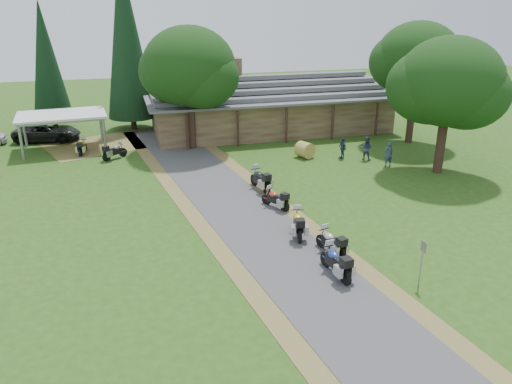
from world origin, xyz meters
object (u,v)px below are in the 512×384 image
object	(u,v)px
motorcycle_row_b	(331,241)
motorcycle_row_e	(260,179)
lodge	(270,102)
carport	(64,132)
motorcycle_carport_a	(82,146)
car_dark_suv	(46,128)
hay_bale	(305,150)
motorcycle_row_a	(336,261)
motorcycle_row_d	(275,198)
motorcycle_carport_b	(114,150)
motorcycle_row_c	(298,223)

from	to	relation	value
motorcycle_row_b	motorcycle_row_e	distance (m)	8.81
lodge	carport	size ratio (longest dim) A/B	3.34
motorcycle_row_e	motorcycle_carport_a	world-z (taller)	motorcycle_row_e
car_dark_suv	motorcycle_carport_a	bearing A→B (deg)	-137.78
car_dark_suv	hay_bale	world-z (taller)	car_dark_suv
motorcycle_carport_a	hay_bale	xyz separation A→B (m)	(15.74, -5.29, -0.02)
lodge	motorcycle_carport_a	xyz separation A→B (m)	(-15.71, -3.39, -1.85)
lodge	motorcycle_row_e	size ratio (longest dim) A/B	10.14
carport	motorcycle_row_b	size ratio (longest dim) A/B	3.42
lodge	carport	distance (m)	17.18
car_dark_suv	motorcycle_row_e	world-z (taller)	car_dark_suv
car_dark_suv	motorcycle_carport_a	world-z (taller)	car_dark_suv
motorcycle_row_a	motorcycle_row_e	distance (m)	10.55
motorcycle_row_d	motorcycle_row_e	world-z (taller)	motorcycle_row_e
motorcycle_carport_a	motorcycle_carport_b	world-z (taller)	motorcycle_carport_b
motorcycle_row_b	hay_bale	world-z (taller)	motorcycle_row_b
motorcycle_row_d	motorcycle_row_e	size ratio (longest dim) A/B	0.84
hay_bale	carport	bearing A→B (deg)	157.73
motorcycle_row_c	motorcycle_row_d	size ratio (longest dim) A/B	1.14
motorcycle_row_b	motorcycle_row_c	distance (m)	2.36
lodge	motorcycle_row_c	world-z (taller)	lodge
motorcycle_row_b	hay_bale	bearing A→B (deg)	-29.73
lodge	carport	bearing A→B (deg)	-174.38
motorcycle_row_b	motorcycle_carport_b	bearing A→B (deg)	14.11
motorcycle_row_c	lodge	bearing A→B (deg)	0.59
motorcycle_row_b	carport	bearing A→B (deg)	17.68
motorcycle_carport_b	hay_bale	distance (m)	13.85
motorcycle_row_d	motorcycle_carport_b	bearing A→B (deg)	5.74
lodge	motorcycle_carport_b	distance (m)	14.53
motorcycle_carport_a	motorcycle_carport_b	bearing A→B (deg)	-118.48
car_dark_suv	motorcycle_row_e	distance (m)	20.65
motorcycle_row_a	motorcycle_row_b	distance (m)	1.87
motorcycle_row_e	motorcycle_row_d	bearing A→B (deg)	169.36
motorcycle_row_a	motorcycle_carport_a	size ratio (longest dim) A/B	1.15
motorcycle_row_c	hay_bale	world-z (taller)	motorcycle_row_c
lodge	car_dark_suv	xyz separation A→B (m)	(-18.66, 1.22, -1.37)
motorcycle_row_c	motorcycle_row_d	world-z (taller)	motorcycle_row_c
lodge	hay_bale	distance (m)	8.88
motorcycle_row_b	motorcycle_row_e	bearing A→B (deg)	-8.13
carport	motorcycle_row_c	distance (m)	22.65
motorcycle_row_c	motorcycle_carport_b	distance (m)	17.65
motorcycle_row_a	motorcycle_row_e	world-z (taller)	motorcycle_row_e
motorcycle_row_e	motorcycle_carport_b	bearing A→B (deg)	32.22
motorcycle_carport_a	motorcycle_row_b	bearing A→B (deg)	-138.05
lodge	motorcycle_row_c	bearing A→B (deg)	-103.24
motorcycle_row_a	motorcycle_carport_b	xyz separation A→B (m)	(-8.72, 19.46, -0.05)
lodge	hay_bale	bearing A→B (deg)	-89.84
car_dark_suv	motorcycle_row_b	world-z (taller)	car_dark_suv
car_dark_suv	motorcycle_row_c	xyz separation A→B (m)	(13.77, -21.98, -0.39)
motorcycle_carport_a	motorcycle_row_c	bearing A→B (deg)	-136.73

